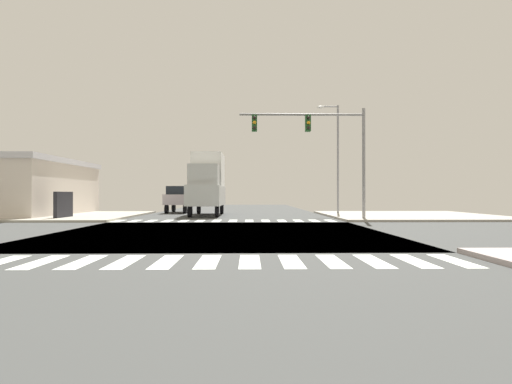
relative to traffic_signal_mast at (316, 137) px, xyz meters
name	(u,v)px	position (x,y,z in m)	size (l,w,h in m)	color
ground	(220,233)	(-5.40, -7.44, -5.22)	(90.00, 90.00, 0.05)	#3D3F3F
sidewalk_corner_ne	(408,215)	(7.60, 4.56, -5.13)	(12.00, 12.00, 0.14)	#A09B91
sidewalk_corner_nw	(53,216)	(-18.40, 4.56, -5.13)	(12.00, 12.00, 0.14)	#A59F90
crosswalk_near	(187,262)	(-5.65, -14.74, -5.20)	(13.50, 2.00, 0.01)	white
crosswalk_far	(225,221)	(-5.65, -0.14, -5.20)	(13.50, 2.00, 0.01)	white
traffic_signal_mast	(316,137)	(0.00, 0.00, 0.00)	(7.84, 0.55, 6.98)	gray
street_lamp	(335,150)	(2.75, 7.10, 0.00)	(1.78, 0.32, 8.78)	gray
box_truck_farside_1	(207,182)	(-7.40, 6.36, -2.63)	(2.40, 7.20, 4.85)	black
suv_queued_1	(179,197)	(-10.40, 10.83, -3.80)	(1.96, 4.60, 2.34)	black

